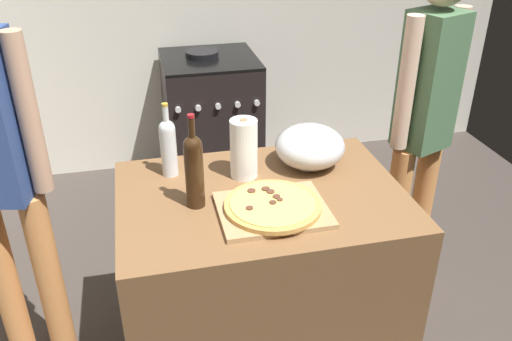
% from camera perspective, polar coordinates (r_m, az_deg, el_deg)
% --- Properties ---
extents(ground_plane, '(4.43, 3.29, 0.02)m').
position_cam_1_polar(ground_plane, '(3.20, 0.03, -9.56)').
color(ground_plane, '#3F3833').
extents(counter, '(1.12, 0.80, 0.88)m').
position_cam_1_polar(counter, '(2.36, 0.56, -11.67)').
color(counter, brown).
rests_on(counter, ground_plane).
extents(cutting_board, '(0.40, 0.32, 0.02)m').
position_cam_1_polar(cutting_board, '(1.99, 1.77, -4.20)').
color(cutting_board, tan).
rests_on(cutting_board, counter).
extents(pizza, '(0.36, 0.36, 0.03)m').
position_cam_1_polar(pizza, '(1.98, 1.77, -3.68)').
color(pizza, tan).
rests_on(pizza, cutting_board).
extents(mixing_bowl, '(0.29, 0.29, 0.18)m').
position_cam_1_polar(mixing_bowl, '(2.28, 5.73, 2.55)').
color(mixing_bowl, '#B2B2B7').
rests_on(mixing_bowl, counter).
extents(paper_towel_roll, '(0.11, 0.11, 0.25)m').
position_cam_1_polar(paper_towel_roll, '(2.17, -1.30, 2.33)').
color(paper_towel_roll, white).
rests_on(paper_towel_roll, counter).
extents(wine_bottle_amber, '(0.07, 0.07, 0.37)m').
position_cam_1_polar(wine_bottle_amber, '(1.97, -6.59, 0.27)').
color(wine_bottle_amber, '#331E0F').
rests_on(wine_bottle_amber, counter).
extents(wine_bottle_green, '(0.07, 0.07, 0.31)m').
position_cam_1_polar(wine_bottle_green, '(2.21, -9.28, 2.69)').
color(wine_bottle_green, silver).
rests_on(wine_bottle_green, counter).
extents(stove, '(0.63, 0.64, 0.97)m').
position_cam_1_polar(stove, '(3.79, -4.73, 5.17)').
color(stove, black).
rests_on(stove, ground_plane).
extents(person_in_red, '(0.36, 0.27, 1.69)m').
position_cam_1_polar(person_in_red, '(2.65, 17.33, 5.36)').
color(person_in_red, '#D88C4C').
rests_on(person_in_red, ground_plane).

